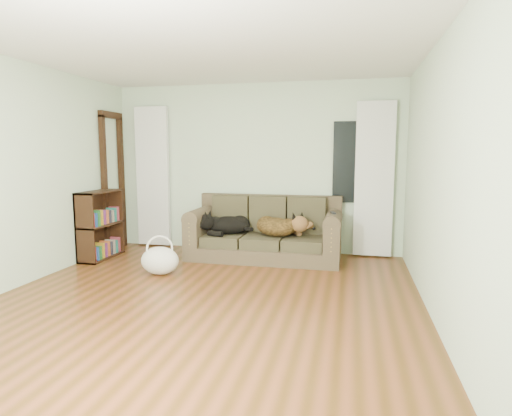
% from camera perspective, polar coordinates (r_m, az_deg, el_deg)
% --- Properties ---
extents(floor, '(5.00, 5.00, 0.00)m').
position_cam_1_polar(floor, '(4.58, -7.25, -12.40)').
color(floor, '#4A2C0E').
rests_on(floor, ground).
extents(ceiling, '(5.00, 5.00, 0.00)m').
position_cam_1_polar(ceiling, '(4.43, -7.84, 21.11)').
color(ceiling, white).
rests_on(ceiling, ground).
extents(wall_back, '(4.50, 0.04, 2.60)m').
position_cam_1_polar(wall_back, '(6.71, -0.12, 5.33)').
color(wall_back, '#B7D4AF').
rests_on(wall_back, ground).
extents(wall_left, '(0.04, 5.00, 2.60)m').
position_cam_1_polar(wall_left, '(5.51, -30.12, 3.86)').
color(wall_left, '#B7D4AF').
rests_on(wall_left, ground).
extents(wall_right, '(0.04, 5.00, 2.60)m').
position_cam_1_polar(wall_right, '(4.12, 23.38, 3.38)').
color(wall_right, '#B7D4AF').
rests_on(wall_right, ground).
extents(curtain_left, '(0.55, 0.08, 2.25)m').
position_cam_1_polar(curtain_left, '(7.21, -13.58, 4.08)').
color(curtain_left, white).
rests_on(curtain_left, ground).
extents(curtain_right, '(0.55, 0.08, 2.25)m').
position_cam_1_polar(curtain_right, '(6.48, 15.47, 3.65)').
color(curtain_right, white).
rests_on(curtain_right, ground).
extents(window_pane, '(0.50, 0.03, 1.20)m').
position_cam_1_polar(window_pane, '(6.51, 12.43, 5.97)').
color(window_pane, black).
rests_on(window_pane, wall_back).
extents(door_casing, '(0.07, 0.60, 2.10)m').
position_cam_1_polar(door_casing, '(7.14, -18.48, 3.06)').
color(door_casing, black).
rests_on(door_casing, ground).
extents(sofa, '(2.19, 0.94, 0.89)m').
position_cam_1_polar(sofa, '(6.24, 1.15, -2.70)').
color(sofa, '#433724').
rests_on(sofa, floor).
extents(dog_black_lab, '(0.70, 0.55, 0.27)m').
position_cam_1_polar(dog_black_lab, '(6.34, -3.95, -2.27)').
color(dog_black_lab, black).
rests_on(dog_black_lab, sofa).
extents(dog_shepherd, '(0.81, 0.76, 0.29)m').
position_cam_1_polar(dog_shepherd, '(6.16, 3.01, -2.45)').
color(dog_shepherd, black).
rests_on(dog_shepherd, sofa).
extents(tv_remote, '(0.09, 0.18, 0.02)m').
position_cam_1_polar(tv_remote, '(5.92, 10.24, -0.62)').
color(tv_remote, black).
rests_on(tv_remote, sofa).
extents(tote_bag, '(0.53, 0.44, 0.36)m').
position_cam_1_polar(tote_bag, '(5.62, -12.68, -7.04)').
color(tote_bag, silver).
rests_on(tote_bag, floor).
extents(bookshelf, '(0.30, 0.79, 0.99)m').
position_cam_1_polar(bookshelf, '(6.65, -20.04, -2.07)').
color(bookshelf, black).
rests_on(bookshelf, floor).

